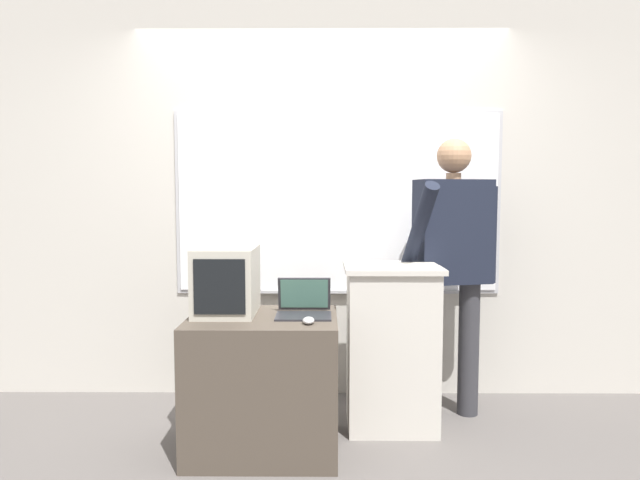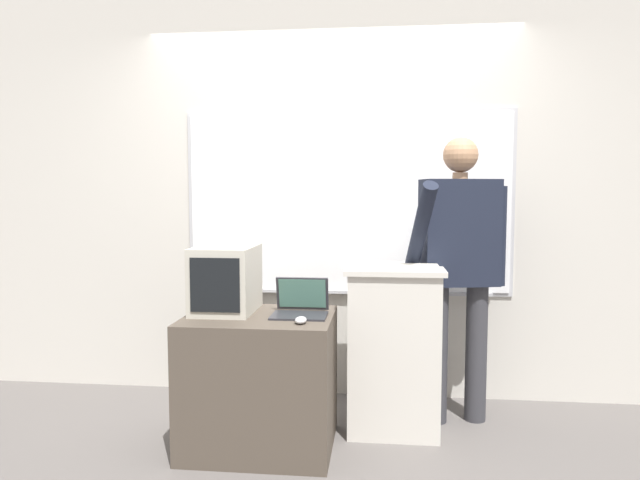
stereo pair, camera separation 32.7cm
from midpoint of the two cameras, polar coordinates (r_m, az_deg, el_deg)
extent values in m
plane|color=#5B5654|center=(3.13, 2.36, -21.92)|extent=(30.00, 30.00, 0.00)
cube|color=beige|center=(3.96, 3.56, 5.74)|extent=(6.40, 0.12, 2.95)
cube|color=#B7B7BC|center=(3.89, 5.14, 3.69)|extent=(2.22, 0.02, 1.24)
cube|color=white|center=(3.88, 5.14, 3.69)|extent=(2.17, 0.02, 1.19)
cube|color=#B7B7BC|center=(3.93, 5.07, -5.22)|extent=(1.95, 0.04, 0.02)
cube|color=beige|center=(3.48, 10.08, -10.87)|extent=(0.52, 0.44, 0.95)
cube|color=beige|center=(3.38, 10.20, -2.87)|extent=(0.57, 0.48, 0.03)
cube|color=#4C4238|center=(3.23, -3.05, -13.95)|extent=(0.80, 0.63, 0.74)
cylinder|color=#333338|center=(3.65, 14.20, -11.00)|extent=(0.13, 0.13, 0.85)
cylinder|color=#333338|center=(3.74, 17.84, -10.70)|extent=(0.13, 0.13, 0.85)
cube|color=black|center=(3.56, 16.32, 0.73)|extent=(0.49, 0.31, 0.64)
cylinder|color=tan|center=(3.56, 16.44, 6.17)|extent=(0.09, 0.09, 0.04)
sphere|color=tan|center=(3.56, 16.49, 8.17)|extent=(0.21, 0.21, 0.21)
cylinder|color=black|center=(3.29, 12.85, 1.18)|extent=(0.17, 0.45, 0.53)
cylinder|color=black|center=(3.67, 19.94, 0.37)|extent=(0.08, 0.08, 0.60)
cube|color=#28282D|center=(3.09, 0.94, -7.61)|extent=(0.30, 0.22, 0.01)
cube|color=#28282D|center=(3.20, 1.16, -5.40)|extent=(0.29, 0.06, 0.19)
cube|color=#4C7A6B|center=(3.19, 1.15, -5.39)|extent=(0.26, 0.04, 0.16)
cube|color=beige|center=(3.32, 10.58, -2.58)|extent=(0.46, 0.12, 0.02)
ellipsoid|color=#BCBCC1|center=(2.94, 1.28, -8.05)|extent=(0.06, 0.10, 0.03)
cube|color=#BCB7A8|center=(3.22, -6.53, -3.91)|extent=(0.33, 0.43, 0.37)
cube|color=black|center=(3.01, -7.44, -4.53)|extent=(0.27, 0.01, 0.29)
camera|label=1|loc=(0.16, -87.14, 0.24)|focal=32.00mm
camera|label=2|loc=(0.16, 92.86, -0.24)|focal=32.00mm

